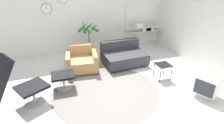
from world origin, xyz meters
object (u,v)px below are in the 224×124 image
object	(u,v)px
couch_low	(124,56)
shelf_unit	(144,28)
lounge_chair	(8,81)
crt_television	(207,86)
armchair_red	(82,61)
ottoman	(63,77)
side_table	(163,66)
potted_plant	(89,39)

from	to	relation	value
couch_low	shelf_unit	world-z (taller)	shelf_unit
lounge_chair	shelf_unit	xyz separation A→B (m)	(4.17, 2.64, 0.02)
shelf_unit	crt_television	bearing A→B (deg)	-91.77
couch_low	crt_television	bearing A→B (deg)	114.11
armchair_red	crt_television	xyz separation A→B (m)	(2.49, -2.20, 0.01)
ottoman	armchair_red	world-z (taller)	armchair_red
side_table	shelf_unit	world-z (taller)	shelf_unit
armchair_red	side_table	distance (m)	2.31
potted_plant	ottoman	bearing A→B (deg)	-119.72
couch_low	shelf_unit	bearing A→B (deg)	-140.63
ottoman	shelf_unit	size ratio (longest dim) A/B	0.33
potted_plant	shelf_unit	world-z (taller)	shelf_unit
lounge_chair	side_table	bearing A→B (deg)	62.99
couch_low	crt_television	xyz separation A→B (m)	(1.16, -2.20, 0.02)
armchair_red	side_table	bearing A→B (deg)	153.99
lounge_chair	shelf_unit	bearing A→B (deg)	91.52
armchair_red	side_table	size ratio (longest dim) A/B	2.19
side_table	potted_plant	distance (m)	2.62
potted_plant	crt_television	bearing A→B (deg)	-56.23
lounge_chair	armchair_red	xyz separation A→B (m)	(1.57, 1.45, -0.48)
armchair_red	lounge_chair	bearing A→B (deg)	48.53
armchair_red	couch_low	xyz separation A→B (m)	(1.32, -0.00, -0.01)
crt_television	couch_low	bearing A→B (deg)	1.23
couch_low	crt_television	world-z (taller)	couch_low
side_table	potted_plant	bearing A→B (deg)	126.18
armchair_red	potted_plant	size ratio (longest dim) A/B	0.75
potted_plant	shelf_unit	xyz separation A→B (m)	(2.17, 0.29, 0.14)
armchair_red	crt_television	bearing A→B (deg)	144.28
ottoman	armchair_red	xyz separation A→B (m)	(0.59, 0.86, -0.04)
couch_low	potted_plant	world-z (taller)	potted_plant
side_table	crt_television	distance (m)	1.12
potted_plant	lounge_chair	bearing A→B (deg)	-130.29
ottoman	armchair_red	bearing A→B (deg)	55.79
crt_television	shelf_unit	world-z (taller)	shelf_unit
ottoman	couch_low	bearing A→B (deg)	24.31
potted_plant	shelf_unit	size ratio (longest dim) A/B	0.77
armchair_red	shelf_unit	distance (m)	2.89
lounge_chair	couch_low	world-z (taller)	lounge_chair
lounge_chair	couch_low	distance (m)	3.28
armchair_red	ottoman	bearing A→B (deg)	61.59
armchair_red	couch_low	world-z (taller)	couch_low
side_table	crt_television	bearing A→B (deg)	-61.87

